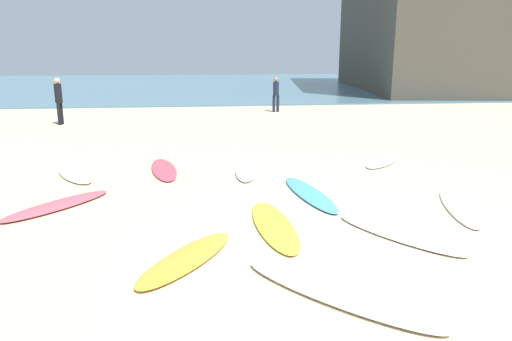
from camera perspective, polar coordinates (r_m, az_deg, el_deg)
The scene contains 15 objects.
ground_plane at distance 6.93m, azimuth 12.28°, elevation -9.54°, with size 120.00×120.00×0.00m, color #C6B28E.
ocean_water at distance 45.63m, azimuth -4.22°, elevation 10.46°, with size 120.00×40.00×0.08m, color slate.
surfboard_0 at distance 11.53m, azimuth -11.13°, elevation 0.15°, with size 0.56×2.37×0.07m, color #E04556.
surfboard_1 at distance 12.62m, azimuth 15.12°, elevation 1.10°, with size 0.57×1.94×0.07m, color white.
surfboard_2 at distance 5.69m, azimuth 9.82°, elevation -14.41°, with size 0.57×2.59×0.08m, color beige.
surfboard_3 at distance 7.62m, azimuth 16.90°, elevation -7.36°, with size 0.55×2.22×0.07m, color white.
surfboard_4 at distance 11.28m, azimuth -1.24°, elevation 0.13°, with size 0.51×2.33×0.08m, color silver.
surfboard_5 at distance 7.66m, azimuth 2.21°, elevation -6.65°, with size 0.59×2.43×0.07m, color yellow.
surfboard_6 at distance 9.40m, azimuth 6.53°, elevation -2.80°, with size 0.51×2.56×0.08m, color #499CD3.
surfboard_7 at distance 6.53m, azimuth -8.38°, elevation -10.49°, with size 0.56×2.04×0.08m, color gold.
surfboard_8 at distance 9.35m, azimuth -22.96°, elevation -3.89°, with size 0.54×2.21×0.09m, color #D8515F.
surfboard_9 at distance 9.33m, azimuth 23.46°, elevation -4.06°, with size 0.50×2.36×0.06m, color white.
surfboard_10 at distance 11.57m, azimuth -21.12°, elevation -0.47°, with size 0.57×1.94×0.08m, color beige.
beachgoer_near at distance 20.34m, azimuth -22.84°, elevation 8.07°, with size 0.32×0.34×1.85m.
beachgoer_mid at distance 23.15m, azimuth 2.44°, elevation 9.41°, with size 0.34×0.31×1.67m.
Camera 1 is at (-2.19, -5.99, 2.72)m, focal length 32.94 mm.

